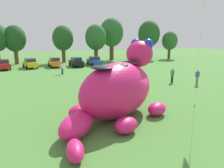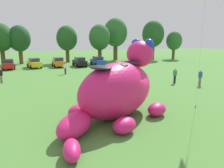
# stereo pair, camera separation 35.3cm
# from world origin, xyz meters

# --- Properties ---
(ground_plane) EXTENTS (160.00, 160.00, 0.00)m
(ground_plane) POSITION_xyz_m (0.00, 0.00, 0.00)
(ground_plane) COLOR #4C8438
(giant_inflatable_creature) EXTENTS (8.21, 8.27, 5.01)m
(giant_inflatable_creature) POSITION_xyz_m (-0.94, -0.23, 1.83)
(giant_inflatable_creature) COLOR #E01E6B
(giant_inflatable_creature) RESTS_ON ground
(car_red) EXTENTS (2.19, 4.22, 1.72)m
(car_red) POSITION_xyz_m (-10.08, 26.42, 0.86)
(car_red) COLOR red
(car_red) RESTS_ON ground
(car_yellow) EXTENTS (2.60, 4.37, 1.72)m
(car_yellow) POSITION_xyz_m (-6.05, 26.71, 0.86)
(car_yellow) COLOR yellow
(car_yellow) RESTS_ON ground
(car_orange) EXTENTS (2.17, 4.21, 1.72)m
(car_orange) POSITION_xyz_m (-1.93, 26.59, 0.86)
(car_orange) COLOR orange
(car_orange) RESTS_ON ground
(car_black) EXTENTS (2.24, 4.25, 1.72)m
(car_black) POSITION_xyz_m (1.81, 25.75, 0.86)
(car_black) COLOR black
(car_black) RESTS_ON ground
(car_blue) EXTENTS (2.17, 4.21, 1.72)m
(car_blue) POSITION_xyz_m (5.39, 26.13, 0.86)
(car_blue) COLOR #2347B7
(car_blue) RESTS_ON ground
(tree_centre_left) EXTENTS (4.29, 4.29, 7.62)m
(tree_centre_left) POSITION_xyz_m (-8.52, 33.87, 4.99)
(tree_centre_left) COLOR brown
(tree_centre_left) RESTS_ON ground
(tree_centre) EXTENTS (4.36, 4.36, 7.74)m
(tree_centre) POSITION_xyz_m (0.76, 33.42, 5.06)
(tree_centre) COLOR brown
(tree_centre) RESTS_ON ground
(tree_centre_right) EXTENTS (4.52, 4.52, 8.01)m
(tree_centre_right) POSITION_xyz_m (7.39, 31.44, 5.24)
(tree_centre_right) COLOR brown
(tree_centre_right) RESTS_ON ground
(tree_mid_right) EXTENTS (5.49, 5.49, 9.75)m
(tree_mid_right) POSITION_xyz_m (12.28, 34.71, 6.37)
(tree_mid_right) COLOR brown
(tree_mid_right) RESTS_ON ground
(tree_right) EXTENTS (5.23, 5.23, 9.29)m
(tree_right) POSITION_xyz_m (21.38, 33.04, 6.07)
(tree_right) COLOR brown
(tree_right) RESTS_ON ground
(tree_far_right) EXTENTS (3.85, 3.85, 6.83)m
(tree_far_right) POSITION_xyz_m (26.98, 32.25, 4.46)
(tree_far_right) COLOR brown
(tree_far_right) RESTS_ON ground
(spectator_near_inflatable) EXTENTS (0.38, 0.26, 1.71)m
(spectator_near_inflatable) POSITION_xyz_m (-1.85, 17.95, 0.85)
(spectator_near_inflatable) COLOR #2D334C
(spectator_near_inflatable) RESTS_ON ground
(spectator_mid_field) EXTENTS (0.38, 0.26, 1.71)m
(spectator_mid_field) POSITION_xyz_m (10.98, 5.42, 0.85)
(spectator_mid_field) COLOR #726656
(spectator_mid_field) RESTS_ON ground
(spectator_wandering) EXTENTS (0.38, 0.26, 1.71)m
(spectator_wandering) POSITION_xyz_m (4.52, 12.43, 0.85)
(spectator_wandering) COLOR black
(spectator_wandering) RESTS_ON ground
(spectator_far_side) EXTENTS (0.38, 0.26, 1.71)m
(spectator_far_side) POSITION_xyz_m (9.20, 7.44, 0.85)
(spectator_far_side) COLOR black
(spectator_far_side) RESTS_ON ground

